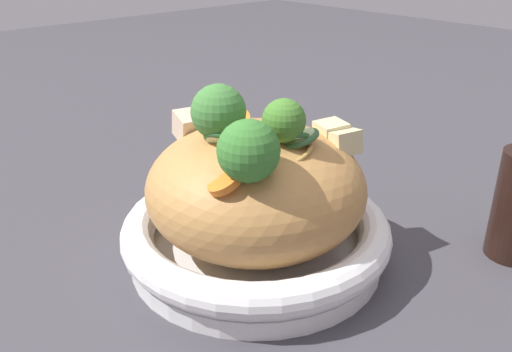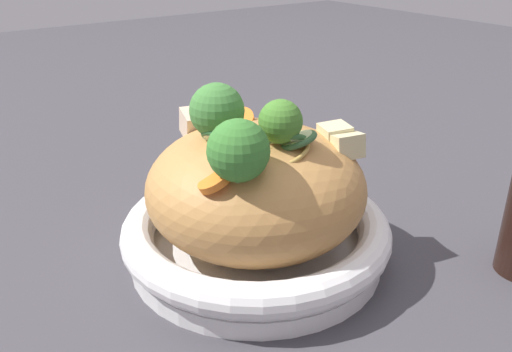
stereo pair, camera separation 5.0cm
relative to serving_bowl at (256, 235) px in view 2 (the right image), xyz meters
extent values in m
plane|color=#3C3A40|center=(0.00, 0.00, -0.03)|extent=(3.00, 3.00, 0.00)
cylinder|color=white|center=(0.00, 0.00, -0.02)|extent=(0.25, 0.25, 0.02)
torus|color=white|center=(0.00, 0.00, 0.01)|extent=(0.26, 0.26, 0.03)
ellipsoid|color=#B88245|center=(0.00, 0.00, 0.05)|extent=(0.21, 0.21, 0.12)
torus|color=tan|center=(0.04, -0.01, 0.08)|extent=(0.08, 0.08, 0.03)
torus|color=#B18B40|center=(0.00, -0.04, 0.10)|extent=(0.07, 0.07, 0.02)
torus|color=#AF8542|center=(-0.01, -0.01, 0.10)|extent=(0.06, 0.06, 0.01)
cone|color=#8DAB69|center=(-0.03, 0.01, 0.11)|extent=(0.02, 0.02, 0.02)
sphere|color=#407E38|center=(-0.03, 0.01, 0.13)|extent=(0.06, 0.06, 0.05)
cone|color=#8EB46B|center=(0.00, -0.03, 0.11)|extent=(0.02, 0.02, 0.02)
sphere|color=#447C2C|center=(0.00, -0.03, 0.13)|extent=(0.05, 0.05, 0.04)
cone|color=#8EB776|center=(-0.05, -0.05, 0.09)|extent=(0.03, 0.03, 0.02)
sphere|color=#39782F|center=(-0.05, -0.05, 0.12)|extent=(0.07, 0.07, 0.05)
cylinder|color=orange|center=(0.01, 0.04, 0.11)|extent=(0.04, 0.04, 0.02)
cylinder|color=orange|center=(-0.07, -0.04, 0.09)|extent=(0.04, 0.04, 0.02)
cylinder|color=orange|center=(-0.03, -0.03, 0.11)|extent=(0.03, 0.03, 0.02)
cylinder|color=orange|center=(0.04, 0.02, 0.11)|extent=(0.03, 0.03, 0.03)
cylinder|color=beige|center=(-0.04, 0.00, 0.11)|extent=(0.03, 0.04, 0.02)
torus|color=#2B5E2E|center=(-0.04, 0.00, 0.11)|extent=(0.04, 0.04, 0.03)
cylinder|color=beige|center=(0.01, -0.04, 0.11)|extent=(0.04, 0.04, 0.02)
torus|color=#2E5C2D|center=(0.01, -0.04, 0.11)|extent=(0.05, 0.05, 0.02)
cylinder|color=beige|center=(0.01, -0.04, 0.11)|extent=(0.04, 0.04, 0.02)
torus|color=#335C33|center=(0.01, -0.04, 0.11)|extent=(0.05, 0.05, 0.02)
cube|color=beige|center=(-0.01, 0.07, 0.10)|extent=(0.04, 0.04, 0.03)
cube|color=beige|center=(0.07, -0.03, 0.10)|extent=(0.03, 0.03, 0.02)
cube|color=beige|center=(0.07, -0.04, 0.09)|extent=(0.03, 0.03, 0.03)
camera|label=1|loc=(-0.31, -0.34, 0.28)|focal=37.92mm
camera|label=2|loc=(-0.27, -0.37, 0.28)|focal=37.92mm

